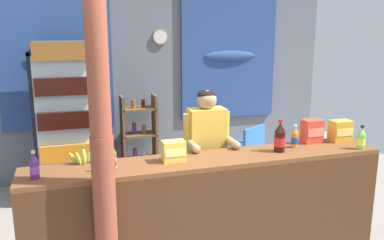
# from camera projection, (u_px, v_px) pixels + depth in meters

# --- Properties ---
(ground_plane) EXTENTS (7.65, 7.65, 0.00)m
(ground_plane) POSITION_uv_depth(u_px,v_px,m) (190.00, 225.00, 4.34)
(ground_plane) COLOR gray
(back_wall_curtained) EXTENTS (5.19, 0.22, 2.77)m
(back_wall_curtained) POSITION_uv_depth(u_px,v_px,m) (151.00, 74.00, 5.70)
(back_wall_curtained) COLOR slate
(back_wall_curtained) RESTS_ON ground
(stall_counter) EXTENTS (3.19, 0.47, 0.96)m
(stall_counter) POSITION_uv_depth(u_px,v_px,m) (215.00, 203.00, 3.52)
(stall_counter) COLOR brown
(stall_counter) RESTS_ON ground
(timber_post) EXTENTS (0.19, 0.17, 2.63)m
(timber_post) POSITION_uv_depth(u_px,v_px,m) (102.00, 144.00, 2.90)
(timber_post) COLOR brown
(timber_post) RESTS_ON ground
(drink_fridge) EXTENTS (0.77, 0.69, 1.92)m
(drink_fridge) POSITION_uv_depth(u_px,v_px,m) (67.00, 114.00, 4.87)
(drink_fridge) COLOR black
(drink_fridge) RESTS_ON ground
(bottle_shelf_rack) EXTENTS (0.48, 0.28, 1.19)m
(bottle_shelf_rack) POSITION_uv_depth(u_px,v_px,m) (139.00, 137.00, 5.49)
(bottle_shelf_rack) COLOR brown
(bottle_shelf_rack) RESTS_ON ground
(plastic_lawn_chair) EXTENTS (0.60, 0.60, 0.86)m
(plastic_lawn_chair) POSITION_uv_depth(u_px,v_px,m) (245.00, 153.00, 5.20)
(plastic_lawn_chair) COLOR #3884D6
(plastic_lawn_chair) RESTS_ON ground
(shopkeeper) EXTENTS (0.47, 0.42, 1.49)m
(shopkeeper) POSITION_uv_depth(u_px,v_px,m) (207.00, 146.00, 3.98)
(shopkeeper) COLOR #28282D
(shopkeeper) RESTS_ON ground
(soda_bottle_cola) EXTENTS (0.10, 0.10, 0.30)m
(soda_bottle_cola) POSITION_uv_depth(u_px,v_px,m) (280.00, 138.00, 3.69)
(soda_bottle_cola) COLOR black
(soda_bottle_cola) RESTS_ON stall_counter
(soda_bottle_iced_tea) EXTENTS (0.07, 0.07, 0.25)m
(soda_bottle_iced_tea) POSITION_uv_depth(u_px,v_px,m) (112.00, 159.00, 3.17)
(soda_bottle_iced_tea) COLOR brown
(soda_bottle_iced_tea) RESTS_ON stall_counter
(soda_bottle_grape_soda) EXTENTS (0.07, 0.07, 0.22)m
(soda_bottle_grape_soda) POSITION_uv_depth(u_px,v_px,m) (34.00, 167.00, 3.03)
(soda_bottle_grape_soda) COLOR #56286B
(soda_bottle_grape_soda) RESTS_ON stall_counter
(soda_bottle_lime_soda) EXTENTS (0.08, 0.08, 0.23)m
(soda_bottle_lime_soda) POSITION_uv_depth(u_px,v_px,m) (361.00, 139.00, 3.77)
(soda_bottle_lime_soda) COLOR #75C64C
(soda_bottle_lime_soda) RESTS_ON stall_counter
(soda_bottle_orange_soda) EXTENTS (0.06, 0.06, 0.22)m
(soda_bottle_orange_soda) POSITION_uv_depth(u_px,v_px,m) (295.00, 138.00, 3.82)
(soda_bottle_orange_soda) COLOR orange
(soda_bottle_orange_soda) RESTS_ON stall_counter
(snack_box_choco_powder) EXTENTS (0.21, 0.14, 0.21)m
(snack_box_choco_powder) POSITION_uv_depth(u_px,v_px,m) (341.00, 131.00, 4.04)
(snack_box_choco_powder) COLOR gold
(snack_box_choco_powder) RESTS_ON stall_counter
(snack_box_instant_noodle) EXTENTS (0.19, 0.12, 0.18)m
(snack_box_instant_noodle) POSITION_uv_depth(u_px,v_px,m) (174.00, 151.00, 3.43)
(snack_box_instant_noodle) COLOR #EAD14C
(snack_box_instant_noodle) RESTS_ON stall_counter
(snack_box_crackers) EXTENTS (0.19, 0.14, 0.23)m
(snack_box_crackers) POSITION_uv_depth(u_px,v_px,m) (312.00, 131.00, 3.99)
(snack_box_crackers) COLOR #E5422D
(snack_box_crackers) RESTS_ON stall_counter
(banana_bunch) EXTENTS (0.27, 0.06, 0.16)m
(banana_bunch) POSITION_uv_depth(u_px,v_px,m) (84.00, 157.00, 3.37)
(banana_bunch) COLOR #B7C647
(banana_bunch) RESTS_ON stall_counter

